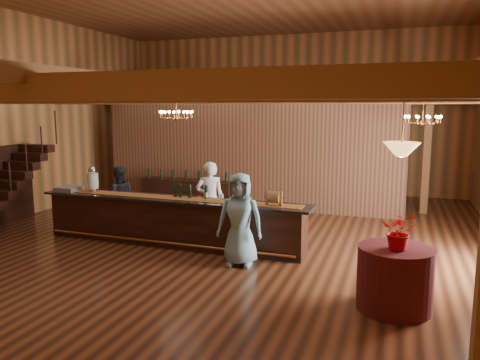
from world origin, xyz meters
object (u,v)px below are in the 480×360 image
(staff_second, at_px, (119,197))
(floor_plant, at_px, (307,190))
(backbar_shelf, at_px, (187,193))
(guest, at_px, (240,219))
(tasting_bar, at_px, (172,221))
(round_table, at_px, (395,278))
(raffle_drum, at_px, (274,197))
(pendant_lamp, at_px, (402,149))
(beverage_dispenser, at_px, (93,180))
(chandelier_left, at_px, (176,114))
(chandelier_right, at_px, (423,119))
(bartender, at_px, (210,200))

(staff_second, distance_m, floor_plant, 5.32)
(backbar_shelf, height_order, guest, guest)
(tasting_bar, distance_m, round_table, 5.06)
(tasting_bar, distance_m, raffle_drum, 2.43)
(tasting_bar, bearing_deg, round_table, -21.31)
(pendant_lamp, xyz_separation_m, staff_second, (-6.54, 2.78, -1.62))
(pendant_lamp, height_order, floor_plant, pendant_lamp)
(backbar_shelf, xyz_separation_m, floor_plant, (3.52, 0.65, 0.20))
(beverage_dispenser, distance_m, staff_second, 0.95)
(beverage_dispenser, relative_size, chandelier_left, 0.75)
(guest, height_order, floor_plant, guest)
(tasting_bar, bearing_deg, chandelier_left, 111.08)
(round_table, bearing_deg, floor_plant, 111.91)
(tasting_bar, bearing_deg, chandelier_right, 27.78)
(pendant_lamp, distance_m, guest, 3.40)
(raffle_drum, relative_size, pendant_lamp, 0.38)
(bartender, bearing_deg, pendant_lamp, 122.62)
(beverage_dispenser, distance_m, chandelier_right, 7.73)
(round_table, xyz_separation_m, staff_second, (-6.54, 2.78, 0.30))
(raffle_drum, relative_size, floor_plant, 0.28)
(chandelier_right, bearing_deg, guest, -134.16)
(raffle_drum, height_order, staff_second, staff_second)
(round_table, xyz_separation_m, pendant_lamp, (0.00, -0.00, 1.93))
(bartender, bearing_deg, backbar_shelf, -79.50)
(staff_second, bearing_deg, round_table, 124.40)
(beverage_dispenser, xyz_separation_m, staff_second, (0.20, 0.75, -0.55))
(backbar_shelf, height_order, chandelier_left, chandelier_left)
(raffle_drum, xyz_separation_m, floor_plant, (-0.17, 4.41, -0.60))
(round_table, bearing_deg, staff_second, 157.00)
(pendant_lamp, bearing_deg, bartender, 146.24)
(backbar_shelf, height_order, bartender, bartender)
(round_table, distance_m, bartender, 4.94)
(pendant_lamp, bearing_deg, chandelier_right, 84.37)
(pendant_lamp, bearing_deg, backbar_shelf, 137.14)
(chandelier_right, relative_size, guest, 0.45)
(guest, bearing_deg, pendant_lamp, -28.51)
(guest, bearing_deg, raffle_drum, 49.32)
(beverage_dispenser, xyz_separation_m, raffle_drum, (4.40, -0.19, -0.11))
(chandelier_left, bearing_deg, backbar_shelf, 110.53)
(tasting_bar, xyz_separation_m, round_table, (4.68, -1.93, -0.05))
(backbar_shelf, bearing_deg, round_table, -39.19)
(raffle_drum, xyz_separation_m, backbar_shelf, (-3.69, 3.76, -0.80))
(tasting_bar, bearing_deg, beverage_dispenser, 178.60)
(raffle_drum, height_order, round_table, raffle_drum)
(beverage_dispenser, bearing_deg, chandelier_right, 18.98)
(chandelier_left, distance_m, pendant_lamp, 6.06)
(tasting_bar, xyz_separation_m, bartender, (0.58, 0.80, 0.36))
(backbar_shelf, bearing_deg, chandelier_left, -65.81)
(backbar_shelf, bearing_deg, chandelier_right, -5.95)
(backbar_shelf, relative_size, floor_plant, 2.41)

